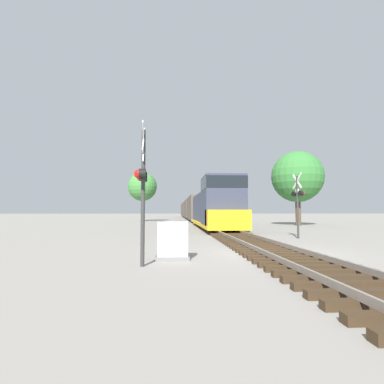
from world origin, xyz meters
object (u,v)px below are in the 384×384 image
at_px(crossing_signal_far, 298,198).
at_px(crossing_signal_near, 142,182).
at_px(tree_mid_background, 142,187).
at_px(freight_train, 192,209).
at_px(tree_far_right, 297,177).
at_px(relay_cabinet, 173,241).

bearing_deg(crossing_signal_far, crossing_signal_near, 126.19).
distance_m(crossing_signal_near, tree_mid_background, 39.58).
bearing_deg(tree_mid_background, crossing_signal_near, -84.02).
relative_size(freight_train, tree_far_right, 9.57).
relative_size(crossing_signal_near, tree_far_right, 0.50).
height_order(freight_train, crossing_signal_far, freight_train).
distance_m(freight_train, crossing_signal_far, 42.08).
distance_m(freight_train, crossing_signal_near, 50.40).
bearing_deg(relay_cabinet, freight_train, 85.72).
distance_m(crossing_signal_far, tree_mid_background, 33.45).
distance_m(freight_train, relay_cabinet, 49.26).
height_order(crossing_signal_far, tree_far_right, tree_far_right).
bearing_deg(tree_mid_background, tree_far_right, -39.49).
height_order(crossing_signal_near, relay_cabinet, crossing_signal_near).
bearing_deg(crossing_signal_far, tree_far_right, -32.34).
xyz_separation_m(crossing_signal_far, tree_far_right, (6.57, 15.50, 3.08)).
distance_m(crossing_signal_far, relay_cabinet, 10.32).
bearing_deg(tree_mid_background, freight_train, 51.62).
relative_size(relay_cabinet, tree_far_right, 0.15).
bearing_deg(crossing_signal_near, tree_far_right, 146.47).
height_order(tree_far_right, tree_mid_background, tree_far_right).
xyz_separation_m(crossing_signal_far, relay_cabinet, (-7.22, -7.17, -1.73)).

